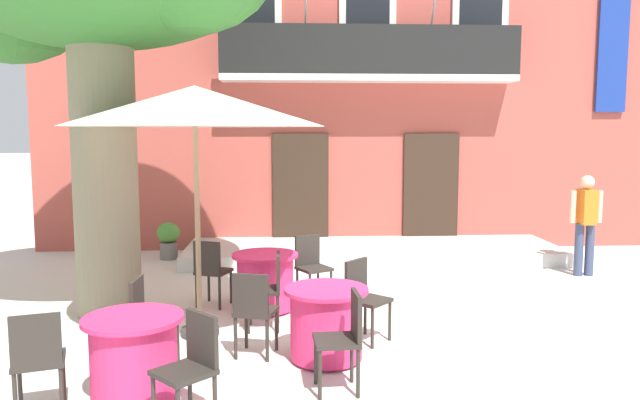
% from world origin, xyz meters
% --- Properties ---
extents(ground_plane, '(120.00, 120.00, 0.00)m').
position_xyz_m(ground_plane, '(0.00, 0.00, 0.00)').
color(ground_plane, silver).
extents(building_facade, '(13.00, 5.09, 7.50)m').
position_xyz_m(building_facade, '(0.73, 6.99, 3.75)').
color(building_facade, '#B24C42').
rests_on(building_facade, ground).
extents(entrance_step_platform, '(6.81, 1.97, 0.25)m').
position_xyz_m(entrance_step_platform, '(0.73, 4.01, 0.12)').
color(entrance_step_platform, silver).
rests_on(entrance_step_platform, ground).
extents(cafe_table_near_tree, '(0.86, 0.86, 0.76)m').
position_xyz_m(cafe_table_near_tree, '(-0.44, -0.98, 0.39)').
color(cafe_table_near_tree, '#E52D66').
rests_on(cafe_table_near_tree, ground).
extents(cafe_chair_near_tree_0, '(0.49, 0.49, 0.91)m').
position_xyz_m(cafe_chair_near_tree_0, '(-1.19, -0.86, 0.53)').
color(cafe_chair_near_tree_0, '#2D2823').
rests_on(cafe_chair_near_tree_0, ground).
extents(cafe_chair_near_tree_1, '(0.42, 0.42, 0.91)m').
position_xyz_m(cafe_chair_near_tree_1, '(-0.32, -1.73, 0.53)').
color(cafe_chair_near_tree_1, '#2D2823').
rests_on(cafe_chair_near_tree_1, ground).
extents(cafe_chair_near_tree_2, '(0.57, 0.57, 0.91)m').
position_xyz_m(cafe_chair_near_tree_2, '(0.01, -0.38, 0.53)').
color(cafe_chair_near_tree_2, '#2D2823').
rests_on(cafe_chair_near_tree_2, ground).
extents(cafe_table_middle, '(0.86, 0.86, 0.76)m').
position_xyz_m(cafe_table_middle, '(-1.13, 0.81, 0.39)').
color(cafe_table_middle, '#E52D66').
rests_on(cafe_table_middle, ground).
extents(cafe_chair_middle_0, '(0.52, 0.52, 0.91)m').
position_xyz_m(cafe_chair_middle_0, '(-1.86, 1.01, 0.53)').
color(cafe_chair_middle_0, '#2D2823').
rests_on(cafe_chair_middle_0, ground).
extents(cafe_chair_middle_1, '(0.40, 0.40, 0.91)m').
position_xyz_m(cafe_chair_middle_1, '(-1.05, 0.06, 0.53)').
color(cafe_chair_middle_1, '#2D2823').
rests_on(cafe_chair_middle_1, ground).
extents(cafe_chair_middle_2, '(0.54, 0.54, 0.91)m').
position_xyz_m(cafe_chair_middle_2, '(-0.51, 1.24, 0.53)').
color(cafe_chair_middle_2, '#2D2823').
rests_on(cafe_chair_middle_2, ground).
extents(cafe_table_front, '(0.86, 0.86, 0.76)m').
position_xyz_m(cafe_table_front, '(-2.17, -1.85, 0.39)').
color(cafe_table_front, '#E52D66').
rests_on(cafe_table_front, ground).
extents(cafe_chair_front_0, '(0.42, 0.42, 0.91)m').
position_xyz_m(cafe_chair_front_0, '(-2.21, -1.10, 0.53)').
color(cafe_chair_front_0, '#2D2823').
rests_on(cafe_chair_front_0, ground).
extents(cafe_chair_front_1, '(0.50, 0.50, 0.91)m').
position_xyz_m(cafe_chair_front_1, '(-2.86, -2.15, 0.53)').
color(cafe_chair_front_1, '#2D2823').
rests_on(cafe_chair_front_1, ground).
extents(cafe_chair_front_2, '(0.57, 0.57, 0.91)m').
position_xyz_m(cafe_chair_front_2, '(-1.60, -2.34, 0.53)').
color(cafe_chair_front_2, '#2D2823').
rests_on(cafe_chair_front_2, ground).
extents(cafe_umbrella, '(2.90, 2.90, 2.85)m').
position_xyz_m(cafe_umbrella, '(-1.85, -0.12, 2.61)').
color(cafe_umbrella, '#997A56').
rests_on(cafe_umbrella, ground).
extents(ground_planter_left, '(0.42, 0.42, 0.68)m').
position_xyz_m(ground_planter_left, '(-3.03, 4.17, 0.38)').
color(ground_planter_left, slate).
rests_on(ground_planter_left, ground).
extents(pedestrian_near_entrance, '(0.53, 0.35, 1.64)m').
position_xyz_m(pedestrian_near_entrance, '(3.99, 2.50, 0.93)').
color(pedestrian_near_entrance, '#384260').
rests_on(pedestrian_near_entrance, ground).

